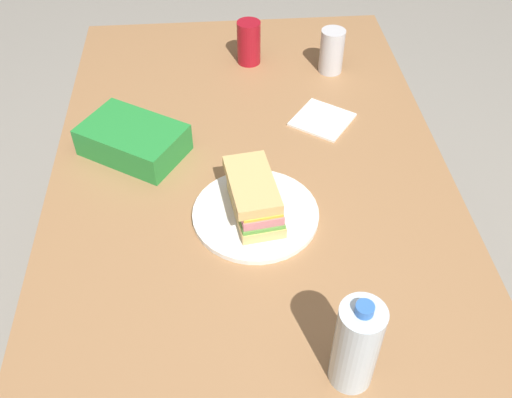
{
  "coord_description": "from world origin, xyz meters",
  "views": [
    {
      "loc": [
        -0.85,
        0.07,
        1.6
      ],
      "look_at": [
        -0.02,
        -0.0,
        0.77
      ],
      "focal_mm": 40.1,
      "sensor_mm": 36.0,
      "label": 1
    }
  ],
  "objects_px": {
    "soda_can_red": "(249,42)",
    "water_bottle_tall": "(356,345)",
    "soda_can_silver": "(332,51)",
    "paper_plate": "(256,214)",
    "dining_table": "(255,234)",
    "sandwich": "(255,197)",
    "chip_bag": "(133,140)"
  },
  "relations": [
    {
      "from": "soda_can_red",
      "to": "water_bottle_tall",
      "type": "xyz_separation_m",
      "value": [
        -0.99,
        -0.1,
        0.03
      ]
    },
    {
      "from": "water_bottle_tall",
      "to": "soda_can_silver",
      "type": "bearing_deg",
      "value": -7.89
    },
    {
      "from": "water_bottle_tall",
      "to": "paper_plate",
      "type": "bearing_deg",
      "value": 18.44
    },
    {
      "from": "paper_plate",
      "to": "soda_can_silver",
      "type": "height_order",
      "value": "soda_can_silver"
    },
    {
      "from": "dining_table",
      "to": "soda_can_red",
      "type": "distance_m",
      "value": 0.6
    },
    {
      "from": "dining_table",
      "to": "sandwich",
      "type": "relative_size",
      "value": 8.69
    },
    {
      "from": "soda_can_red",
      "to": "soda_can_silver",
      "type": "distance_m",
      "value": 0.23
    },
    {
      "from": "paper_plate",
      "to": "sandwich",
      "type": "relative_size",
      "value": 1.39
    },
    {
      "from": "dining_table",
      "to": "water_bottle_tall",
      "type": "distance_m",
      "value": 0.45
    },
    {
      "from": "dining_table",
      "to": "water_bottle_tall",
      "type": "height_order",
      "value": "water_bottle_tall"
    },
    {
      "from": "chip_bag",
      "to": "soda_can_silver",
      "type": "xyz_separation_m",
      "value": [
        0.31,
        -0.52,
        0.03
      ]
    },
    {
      "from": "paper_plate",
      "to": "soda_can_red",
      "type": "xyz_separation_m",
      "value": [
        0.61,
        -0.03,
        0.05
      ]
    },
    {
      "from": "soda_can_silver",
      "to": "chip_bag",
      "type": "bearing_deg",
      "value": 120.93
    },
    {
      "from": "water_bottle_tall",
      "to": "soda_can_silver",
      "type": "distance_m",
      "value": 0.93
    },
    {
      "from": "soda_can_silver",
      "to": "water_bottle_tall",
      "type": "bearing_deg",
      "value": 172.11
    },
    {
      "from": "water_bottle_tall",
      "to": "sandwich",
      "type": "bearing_deg",
      "value": 18.6
    },
    {
      "from": "dining_table",
      "to": "sandwich",
      "type": "bearing_deg",
      "value": 176.0
    },
    {
      "from": "paper_plate",
      "to": "water_bottle_tall",
      "type": "bearing_deg",
      "value": -161.56
    },
    {
      "from": "dining_table",
      "to": "paper_plate",
      "type": "height_order",
      "value": "paper_plate"
    },
    {
      "from": "sandwich",
      "to": "water_bottle_tall",
      "type": "bearing_deg",
      "value": -161.4
    },
    {
      "from": "soda_can_red",
      "to": "soda_can_silver",
      "type": "relative_size",
      "value": 1.0
    },
    {
      "from": "dining_table",
      "to": "chip_bag",
      "type": "height_order",
      "value": "chip_bag"
    },
    {
      "from": "paper_plate",
      "to": "soda_can_red",
      "type": "relative_size",
      "value": 2.18
    },
    {
      "from": "sandwich",
      "to": "chip_bag",
      "type": "height_order",
      "value": "sandwich"
    },
    {
      "from": "dining_table",
      "to": "soda_can_red",
      "type": "xyz_separation_m",
      "value": [
        0.59,
        -0.03,
        0.15
      ]
    },
    {
      "from": "soda_can_red",
      "to": "sandwich",
      "type": "bearing_deg",
      "value": 176.98
    },
    {
      "from": "dining_table",
      "to": "soda_can_red",
      "type": "height_order",
      "value": "soda_can_red"
    },
    {
      "from": "water_bottle_tall",
      "to": "chip_bag",
      "type": "bearing_deg",
      "value": 32.88
    },
    {
      "from": "dining_table",
      "to": "soda_can_silver",
      "type": "height_order",
      "value": "soda_can_silver"
    },
    {
      "from": "sandwich",
      "to": "chip_bag",
      "type": "xyz_separation_m",
      "value": [
        0.23,
        0.27,
        -0.02
      ]
    },
    {
      "from": "paper_plate",
      "to": "chip_bag",
      "type": "relative_size",
      "value": 1.16
    },
    {
      "from": "chip_bag",
      "to": "dining_table",
      "type": "bearing_deg",
      "value": 174.76
    }
  ]
}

